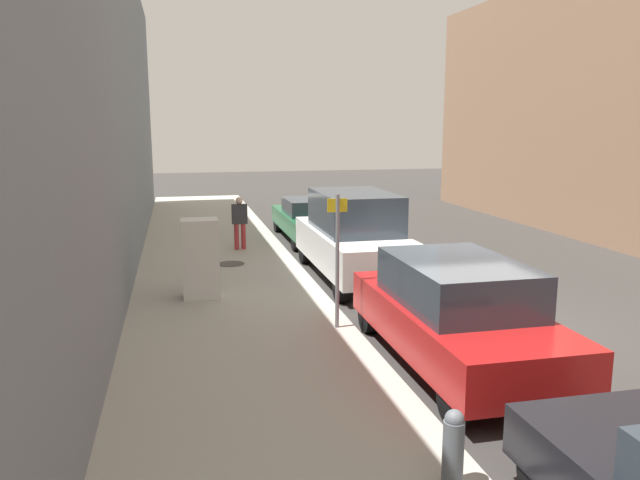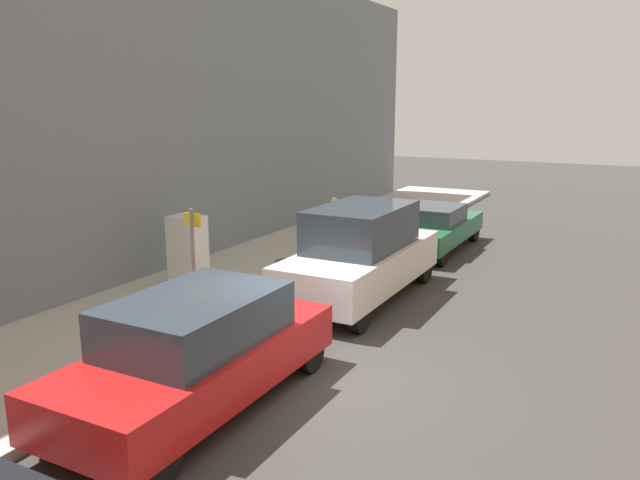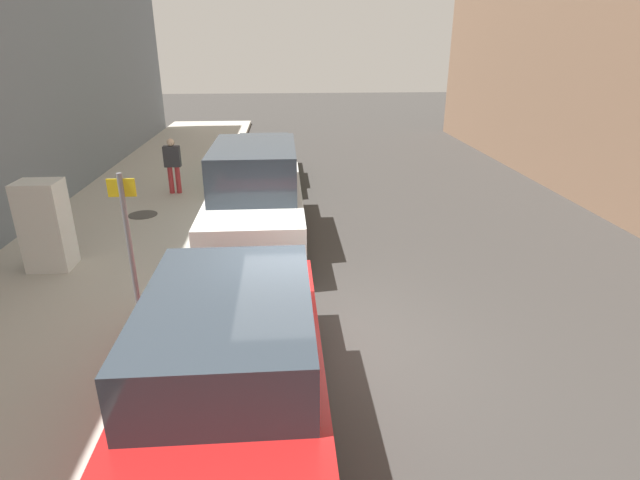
{
  "view_description": "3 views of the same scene",
  "coord_description": "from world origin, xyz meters",
  "px_view_note": "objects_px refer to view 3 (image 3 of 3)",
  "views": [
    {
      "loc": [
        -5.43,
        -10.36,
        3.81
      ],
      "look_at": [
        -2.34,
        3.12,
        1.23
      ],
      "focal_mm": 35.0,
      "sensor_mm": 36.0,
      "label": 1
    },
    {
      "loc": [
        4.38,
        -8.32,
        4.47
      ],
      "look_at": [
        -2.68,
        5.02,
        1.08
      ],
      "focal_mm": 35.0,
      "sensor_mm": 36.0,
      "label": 2
    },
    {
      "loc": [
        -0.57,
        -6.23,
        4.14
      ],
      "look_at": [
        0.04,
        2.28,
        0.77
      ],
      "focal_mm": 28.0,
      "sensor_mm": 36.0,
      "label": 3
    }
  ],
  "objects_px": {
    "street_sign_post": "(130,250)",
    "parked_van_white": "(256,195)",
    "discarded_refrigerator": "(46,226)",
    "parked_suv_red": "(231,364)",
    "pedestrian_walking_far": "(173,163)",
    "parked_sedan_green": "(264,158)"
  },
  "relations": [
    {
      "from": "street_sign_post",
      "to": "parked_sedan_green",
      "type": "bearing_deg",
      "value": 81.08
    },
    {
      "from": "parked_suv_red",
      "to": "parked_sedan_green",
      "type": "relative_size",
      "value": 1.03
    },
    {
      "from": "street_sign_post",
      "to": "pedestrian_walking_far",
      "type": "bearing_deg",
      "value": 97.46
    },
    {
      "from": "pedestrian_walking_far",
      "to": "parked_van_white",
      "type": "relative_size",
      "value": 0.3
    },
    {
      "from": "street_sign_post",
      "to": "parked_van_white",
      "type": "xyz_separation_m",
      "value": [
        1.48,
        4.05,
        -0.45
      ]
    },
    {
      "from": "street_sign_post",
      "to": "parked_van_white",
      "type": "bearing_deg",
      "value": 69.91
    },
    {
      "from": "parked_suv_red",
      "to": "parked_van_white",
      "type": "bearing_deg",
      "value": 90.0
    },
    {
      "from": "pedestrian_walking_far",
      "to": "parked_sedan_green",
      "type": "xyz_separation_m",
      "value": [
        2.48,
        1.85,
        -0.31
      ]
    },
    {
      "from": "parked_suv_red",
      "to": "street_sign_post",
      "type": "bearing_deg",
      "value": 129.77
    },
    {
      "from": "parked_suv_red",
      "to": "discarded_refrigerator",
      "type": "bearing_deg",
      "value": 130.96
    },
    {
      "from": "discarded_refrigerator",
      "to": "parked_van_white",
      "type": "bearing_deg",
      "value": 20.89
    },
    {
      "from": "parked_suv_red",
      "to": "parked_sedan_green",
      "type": "xyz_separation_m",
      "value": [
        -0.0,
        11.22,
        -0.15
      ]
    },
    {
      "from": "street_sign_post",
      "to": "pedestrian_walking_far",
      "type": "distance_m",
      "value": 7.67
    },
    {
      "from": "discarded_refrigerator",
      "to": "parked_sedan_green",
      "type": "xyz_separation_m",
      "value": [
        3.8,
        6.84,
        -0.28
      ]
    },
    {
      "from": "pedestrian_walking_far",
      "to": "parked_van_white",
      "type": "height_order",
      "value": "parked_van_white"
    },
    {
      "from": "parked_suv_red",
      "to": "parked_van_white",
      "type": "distance_m",
      "value": 5.84
    },
    {
      "from": "discarded_refrigerator",
      "to": "street_sign_post",
      "type": "bearing_deg",
      "value": -48.25
    },
    {
      "from": "discarded_refrigerator",
      "to": "parked_suv_red",
      "type": "distance_m",
      "value": 5.8
    },
    {
      "from": "parked_sedan_green",
      "to": "parked_suv_red",
      "type": "bearing_deg",
      "value": -90.0
    },
    {
      "from": "discarded_refrigerator",
      "to": "parked_van_white",
      "type": "distance_m",
      "value": 4.07
    },
    {
      "from": "parked_van_white",
      "to": "parked_sedan_green",
      "type": "height_order",
      "value": "parked_van_white"
    },
    {
      "from": "pedestrian_walking_far",
      "to": "parked_van_white",
      "type": "xyz_separation_m",
      "value": [
        2.48,
        -3.54,
        0.04
      ]
    }
  ]
}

